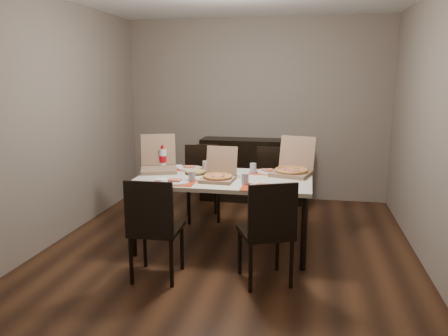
{
  "coord_description": "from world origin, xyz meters",
  "views": [
    {
      "loc": [
        0.78,
        -4.37,
        1.77
      ],
      "look_at": [
        -0.07,
        -0.04,
        0.85
      ],
      "focal_mm": 35.0,
      "sensor_mm": 36.0,
      "label": 1
    }
  ],
  "objects": [
    {
      "name": "ground",
      "position": [
        0.0,
        0.0,
        -0.01
      ],
      "size": [
        3.8,
        4.0,
        0.02
      ],
      "primitive_type": "cube",
      "color": "#402413",
      "rests_on": "ground"
    },
    {
      "name": "room_walls",
      "position": [
        0.0,
        0.43,
        1.73
      ],
      "size": [
        3.84,
        4.02,
        2.62
      ],
      "color": "gray",
      "rests_on": "ground"
    },
    {
      "name": "sideboard",
      "position": [
        0.0,
        1.78,
        0.45
      ],
      "size": [
        1.5,
        0.4,
        0.9
      ],
      "primitive_type": "cube",
      "color": "black",
      "rests_on": "ground"
    },
    {
      "name": "dining_table",
      "position": [
        -0.07,
        -0.04,
        0.68
      ],
      "size": [
        1.8,
        1.0,
        0.75
      ],
      "color": "beige",
      "rests_on": "ground"
    },
    {
      "name": "chair_near_left",
      "position": [
        -0.51,
        -0.95,
        0.51
      ],
      "size": [
        0.44,
        0.44,
        0.93
      ],
      "color": "black",
      "rests_on": "ground"
    },
    {
      "name": "chair_near_right",
      "position": [
        0.47,
        -0.84,
        0.51
      ],
      "size": [
        0.55,
        0.55,
        0.93
      ],
      "color": "black",
      "rests_on": "ground"
    },
    {
      "name": "chair_far_left",
      "position": [
        -0.53,
        0.86,
        0.51
      ],
      "size": [
        0.53,
        0.53,
        0.93
      ],
      "color": "black",
      "rests_on": "ground"
    },
    {
      "name": "chair_far_right",
      "position": [
        0.36,
        0.82,
        0.51
      ],
      "size": [
        0.42,
        0.42,
        0.93
      ],
      "color": "black",
      "rests_on": "ground"
    },
    {
      "name": "setting_near_left",
      "position": [
        -0.48,
        -0.34,
        0.77
      ],
      "size": [
        0.45,
        0.3,
        0.11
      ],
      "color": "red",
      "rests_on": "dining_table"
    },
    {
      "name": "setting_near_right",
      "position": [
        0.32,
        -0.37,
        0.77
      ],
      "size": [
        0.5,
        0.3,
        0.11
      ],
      "color": "red",
      "rests_on": "dining_table"
    },
    {
      "name": "setting_far_left",
      "position": [
        -0.51,
        0.3,
        0.77
      ],
      "size": [
        0.48,
        0.3,
        0.11
      ],
      "color": "red",
      "rests_on": "dining_table"
    },
    {
      "name": "setting_far_right",
      "position": [
        0.32,
        0.27,
        0.77
      ],
      "size": [
        0.48,
        0.3,
        0.11
      ],
      "color": "red",
      "rests_on": "dining_table"
    },
    {
      "name": "napkin_loose",
      "position": [
        0.0,
        -0.03,
        0.76
      ],
      "size": [
        0.15,
        0.15,
        0.02
      ],
      "primitive_type": "cube",
      "rotation": [
        0.0,
        0.0,
        0.43
      ],
      "color": "white",
      "rests_on": "dining_table"
    },
    {
      "name": "pizza_box_center",
      "position": [
        -0.1,
        -0.17,
        0.8
      ],
      "size": [
        0.34,
        0.38,
        0.33
      ],
      "color": "#7F6249",
      "rests_on": "dining_table"
    },
    {
      "name": "pizza_box_right",
      "position": [
        0.62,
        0.24,
        0.81
      ],
      "size": [
        0.49,
        0.52,
        0.39
      ],
      "color": "#7F6249",
      "rests_on": "dining_table"
    },
    {
      "name": "pizza_box_left",
      "position": [
        -0.85,
        0.15,
        0.81
      ],
      "size": [
        0.51,
        0.53,
        0.39
      ],
      "color": "#7F6249",
      "rests_on": "dining_table"
    },
    {
      "name": "faina_plate",
      "position": [
        -0.41,
        0.08,
        0.76
      ],
      "size": [
        0.23,
        0.23,
        0.03
      ],
      "color": "black",
      "rests_on": "dining_table"
    },
    {
      "name": "dip_bowl",
      "position": [
        -0.03,
        0.09,
        0.77
      ],
      "size": [
        0.16,
        0.16,
        0.03
      ],
      "primitive_type": "imported",
      "rotation": [
        0.0,
        0.0,
        -0.19
      ],
      "color": "white",
      "rests_on": "dining_table"
    },
    {
      "name": "soda_bottle",
      "position": [
        -0.85,
        0.29,
        0.86
      ],
      "size": [
        0.09,
        0.09,
        0.26
      ],
      "color": "silver",
      "rests_on": "dining_table"
    }
  ]
}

